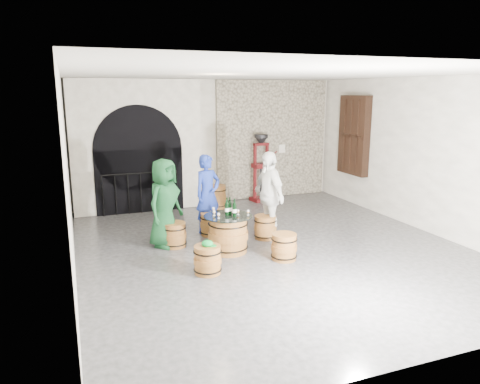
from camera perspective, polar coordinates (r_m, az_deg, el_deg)
name	(u,v)px	position (r m, az deg, el deg)	size (l,w,h in m)	color
ground	(271,248)	(8.70, 3.94, -6.99)	(8.00, 8.00, 0.00)	#2C2C2F
wall_back	(209,142)	(12.01, -3.96, 6.29)	(8.00, 8.00, 0.00)	silver
wall_front	(438,223)	(5.04, 23.56, -3.53)	(8.00, 8.00, 0.00)	silver
wall_left	(68,177)	(7.55, -20.81, 1.77)	(8.00, 8.00, 0.00)	silver
wall_right	(425,155)	(10.26, 22.20, 4.32)	(8.00, 8.00, 0.00)	silver
ceiling	(274,74)	(8.20, 4.29, 14.58)	(8.00, 8.00, 0.00)	beige
stone_facing_panel	(272,140)	(12.59, 4.03, 6.58)	(3.20, 0.12, 3.18)	#ACA189
arched_opening	(137,147)	(11.36, -12.82, 5.56)	(3.10, 0.60, 3.19)	silver
shuttered_window	(354,135)	(12.02, 14.07, 6.91)	(0.23, 1.10, 2.00)	black
barrel_table	(228,234)	(8.37, -1.50, -5.28)	(0.89, 0.89, 0.69)	#935A2A
barrel_stool_left	(174,235)	(8.76, -8.23, -5.34)	(0.47, 0.47, 0.47)	#935A2A
barrel_stool_far	(211,224)	(9.37, -3.63, -4.03)	(0.47, 0.47, 0.47)	#935A2A
barrel_stool_right	(265,227)	(9.16, 3.18, -4.42)	(0.47, 0.47, 0.47)	#935A2A
barrel_stool_near_right	(284,247)	(8.06, 5.55, -6.86)	(0.47, 0.47, 0.47)	#935A2A
barrel_stool_near_left	(208,260)	(7.46, -4.09, -8.48)	(0.47, 0.47, 0.47)	#935A2A
green_cap	(208,244)	(7.36, -4.10, -6.47)	(0.23, 0.19, 0.10)	#0B822B
person_green	(165,203)	(8.67, -9.45, -1.37)	(0.83, 0.54, 1.69)	#113E1E
person_blue	(208,194)	(9.43, -4.08, -0.24)	(0.60, 0.39, 1.64)	navy
person_white	(269,195)	(9.07, 3.61, -0.38)	(1.03, 0.43, 1.76)	white
wine_bottle_left	(227,208)	(8.26, -1.65, -2.04)	(0.08, 0.08, 0.32)	black
wine_bottle_center	(234,209)	(8.19, -0.70, -2.17)	(0.08, 0.08, 0.32)	black
wine_bottle_right	(230,208)	(8.30, -1.29, -1.97)	(0.08, 0.08, 0.32)	black
tasting_glass_a	(219,216)	(8.08, -2.70, -2.99)	(0.05, 0.05, 0.10)	#C67A26
tasting_glass_b	(238,212)	(8.31, -0.24, -2.54)	(0.05, 0.05, 0.10)	#C67A26
tasting_glass_c	(214,210)	(8.48, -3.34, -2.25)	(0.05, 0.05, 0.10)	#C67A26
tasting_glass_d	(235,208)	(8.61, -0.64, -2.01)	(0.05, 0.05, 0.10)	#C67A26
tasting_glass_e	(248,213)	(8.28, 1.02, -2.59)	(0.05, 0.05, 0.10)	#C67A26
tasting_glass_f	(214,213)	(8.26, -3.26, -2.65)	(0.05, 0.05, 0.10)	#C67A26
side_barrel	(218,197)	(11.44, -2.84, -0.64)	(0.45, 0.45, 0.60)	#935A2A
corking_press	(261,163)	(12.11, 2.66, 3.71)	(0.76, 0.48, 1.79)	#530D0F
control_box	(281,149)	(12.66, 5.20, 5.45)	(0.18, 0.10, 0.22)	silver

